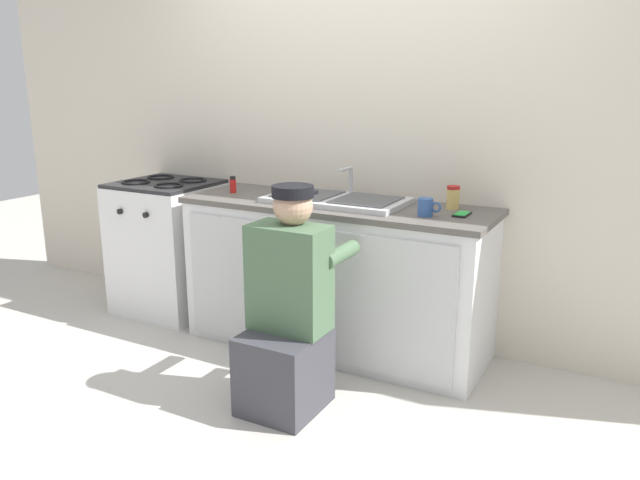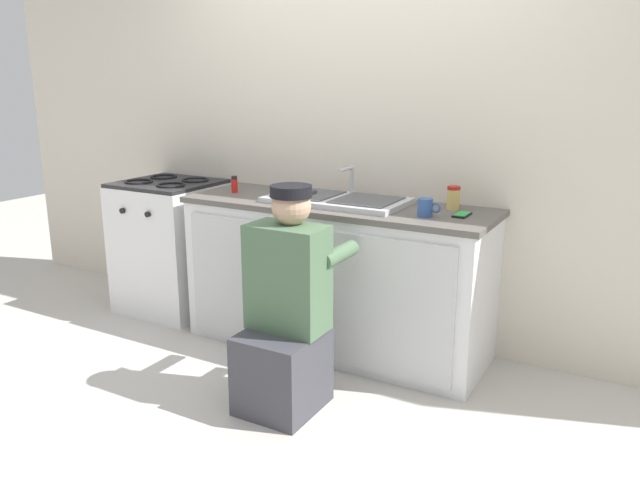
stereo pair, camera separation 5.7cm
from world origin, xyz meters
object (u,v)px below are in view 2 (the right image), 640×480
stove_range (171,246)px  cell_phone (462,215)px  spice_bottle_red (234,184)px  plumber_person (286,318)px  sink_double_basin (337,199)px  coffee_mug (426,208)px  condiment_jar (453,198)px

stove_range → cell_phone: stove_range is taller
spice_bottle_red → plumber_person: bearing=-40.9°
stove_range → cell_phone: 2.09m
sink_double_basin → coffee_mug: (0.57, -0.10, 0.03)m
stove_range → cell_phone: bearing=0.3°
condiment_jar → coffee_mug: size_ratio=1.02×
condiment_jar → plumber_person: bearing=-120.3°
condiment_jar → coffee_mug: bearing=-105.3°
coffee_mug → condiment_jar: bearing=74.7°
plumber_person → coffee_mug: (0.46, 0.65, 0.48)m
cell_phone → plumber_person: bearing=-129.2°
plumber_person → stove_range: bearing=152.3°
stove_range → spice_bottle_red: 0.76m
cell_phone → spice_bottle_red: bearing=-178.6°
sink_double_basin → spice_bottle_red: 0.72m
plumber_person → spice_bottle_red: (-0.84, 0.72, 0.48)m
plumber_person → condiment_jar: 1.15m
plumber_person → spice_bottle_red: size_ratio=10.52×
spice_bottle_red → cell_phone: size_ratio=0.75×
stove_range → condiment_jar: size_ratio=7.22×
sink_double_basin → plumber_person: 0.88m
plumber_person → condiment_jar: (0.52, 0.90, 0.50)m
sink_double_basin → condiment_jar: 0.66m
stove_range → spice_bottle_red: size_ratio=8.80×
plumber_person → sink_double_basin: bearing=99.0°
stove_range → coffee_mug: coffee_mug is taller
stove_range → plumber_person: (1.42, -0.75, 0.00)m
condiment_jar → coffee_mug: (-0.07, -0.25, -0.02)m
sink_double_basin → plumber_person: size_ratio=0.72×
spice_bottle_red → cell_phone: (1.45, 0.04, -0.04)m
plumber_person → condiment_jar: size_ratio=8.63×
cell_phone → stove_range: bearing=-179.7°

